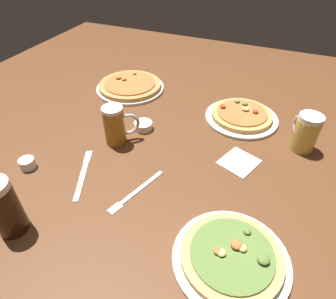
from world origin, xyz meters
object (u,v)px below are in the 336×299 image
pizza_plate_far (130,86)px  ramekin_butter (143,126)px  ramekin_sauce (27,164)px  napkin_folded (239,162)px  knife_right (83,173)px  beer_mug_amber (305,132)px  pizza_plate_side (242,116)px  beer_mug_pale (3,207)px  fork_left (136,192)px  beer_mug_dark (116,125)px  pizza_plate_near (231,257)px

pizza_plate_far → ramekin_butter: size_ratio=4.41×
ramekin_sauce → napkin_folded: (0.66, 0.31, -0.01)m
pizza_plate_far → ramekin_butter: pizza_plate_far is taller
knife_right → pizza_plate_far: bearing=103.4°
beer_mug_amber → napkin_folded: 0.26m
pizza_plate_side → beer_mug_pale: (-0.47, -0.78, 0.07)m
beer_mug_amber → beer_mug_pale: beer_mug_pale is taller
pizza_plate_side → napkin_folded: pizza_plate_side is taller
ramekin_butter → fork_left: ramekin_butter is taller
pizza_plate_side → beer_mug_amber: bearing=-23.0°
beer_mug_dark → ramekin_sauce: beer_mug_dark is taller
beer_mug_pale → fork_left: size_ratio=0.79×
pizza_plate_side → napkin_folded: 0.28m
pizza_plate_far → pizza_plate_side: size_ratio=1.09×
pizza_plate_side → knife_right: pizza_plate_side is taller
pizza_plate_near → ramekin_sauce: pizza_plate_near is taller
pizza_plate_far → fork_left: (0.34, -0.59, -0.01)m
pizza_plate_far → beer_mug_pale: 0.84m
ramekin_sauce → knife_right: size_ratio=0.23×
fork_left → napkin_folded: bearing=44.6°
beer_mug_dark → beer_mug_amber: 0.68m
beer_mug_dark → beer_mug_pale: 0.46m
pizza_plate_side → fork_left: pizza_plate_side is taller
beer_mug_dark → ramekin_butter: beer_mug_dark is taller
pizza_plate_side → napkin_folded: (0.05, -0.27, -0.01)m
knife_right → beer_mug_amber: bearing=33.2°
fork_left → knife_right: same height
pizza_plate_far → pizza_plate_near: bearing=-46.3°
ramekin_sauce → ramekin_butter: (0.26, 0.36, -0.00)m
pizza_plate_near → ramekin_butter: size_ratio=4.00×
beer_mug_pale → fork_left: bearing=44.4°
pizza_plate_near → knife_right: 0.54m
beer_mug_pale → knife_right: 0.27m
pizza_plate_far → beer_mug_dark: size_ratio=2.17×
beer_mug_amber → ramekin_butter: (-0.59, -0.12, -0.05)m
pizza_plate_side → knife_right: 0.68m
pizza_plate_near → knife_right: size_ratio=1.31×
pizza_plate_near → ramekin_butter: bearing=137.2°
pizza_plate_near → napkin_folded: bearing=99.2°
fork_left → knife_right: (-0.20, 0.00, 0.00)m
pizza_plate_side → ramekin_sauce: bearing=-136.4°
pizza_plate_far → ramekin_butter: bearing=-52.6°
napkin_folded → knife_right: (-0.47, -0.26, -0.00)m
ramekin_butter → knife_right: size_ratio=0.33×
ramekin_butter → pizza_plate_far: bearing=127.4°
pizza_plate_near → beer_mug_pale: beer_mug_pale is taller
pizza_plate_side → beer_mug_dark: size_ratio=2.00×
ramekin_sauce → pizza_plate_far: bearing=85.3°
beer_mug_amber → fork_left: bearing=-136.5°
napkin_folded → fork_left: 0.37m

